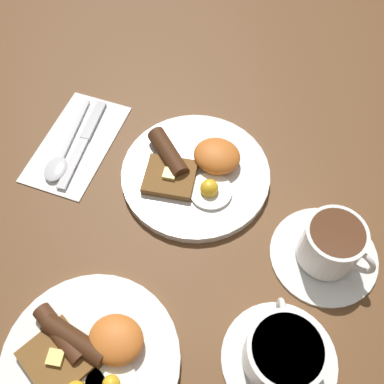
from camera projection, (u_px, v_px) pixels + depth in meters
ground_plane at (196, 177)px, 0.75m from camera, size 3.00×3.00×0.00m
breakfast_plate_near at (196, 171)px, 0.73m from camera, size 0.24×0.24×0.05m
breakfast_plate_far at (89, 358)px, 0.58m from camera, size 0.24×0.24×0.05m
teacup_near at (330, 247)px, 0.64m from camera, size 0.16×0.16×0.08m
teacup_far at (283, 354)px, 0.57m from camera, size 0.15×0.15×0.07m
napkin at (77, 143)px, 0.78m from camera, size 0.12×0.21×0.01m
knife at (85, 138)px, 0.78m from camera, size 0.04×0.19×0.01m
spoon at (60, 160)px, 0.75m from camera, size 0.05×0.18×0.01m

